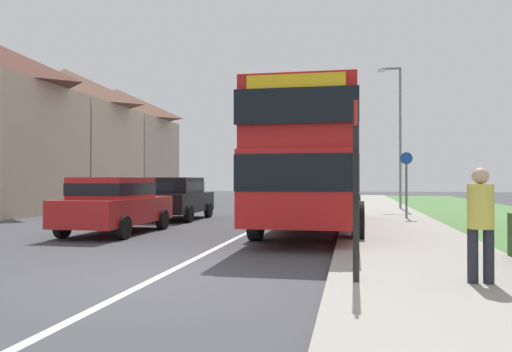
{
  "coord_description": "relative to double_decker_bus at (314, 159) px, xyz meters",
  "views": [
    {
      "loc": [
        2.96,
        -7.09,
        1.5
      ],
      "look_at": [
        0.73,
        4.36,
        1.6
      ],
      "focal_mm": 34.98,
      "sensor_mm": 36.0,
      "label": 1
    }
  ],
  "objects": [
    {
      "name": "pavement_near_side",
      "position": [
        2.37,
        -1.93,
        -2.08
      ],
      "size": [
        3.2,
        68.0,
        0.12
      ],
      "primitive_type": "cube",
      "color": "#9E998E",
      "rests_on": "ground_plane"
    },
    {
      "name": "pedestrian_at_stop",
      "position": [
        2.82,
        -7.88,
        -1.17
      ],
      "size": [
        0.34,
        0.34,
        1.67
      ],
      "color": "#23232D",
      "rests_on": "ground_plane"
    },
    {
      "name": "house_terrace_far_side",
      "position": [
        -15.19,
        10.98,
        1.82
      ],
      "size": [
        7.03,
        19.27,
        7.92
      ],
      "color": "#C1A88E",
      "rests_on": "ground_plane"
    },
    {
      "name": "lane_marking_centre",
      "position": [
        -1.83,
        0.07,
        -2.14
      ],
      "size": [
        0.14,
        60.0,
        0.01
      ],
      "primitive_type": "cube",
      "color": "silver",
      "rests_on": "ground_plane"
    },
    {
      "name": "double_decker_bus",
      "position": [
        0.0,
        0.0,
        0.0
      ],
      "size": [
        2.8,
        10.23,
        3.7
      ],
      "color": "red",
      "rests_on": "ground_plane"
    },
    {
      "name": "parked_car_black",
      "position": [
        -5.44,
        3.0,
        -1.26
      ],
      "size": [
        1.92,
        3.94,
        1.6
      ],
      "color": "black",
      "rests_on": "ground_plane"
    },
    {
      "name": "street_lamp_mid",
      "position": [
        3.33,
        10.35,
        1.93
      ],
      "size": [
        1.14,
        0.2,
        7.06
      ],
      "color": "slate",
      "rests_on": "ground_plane"
    },
    {
      "name": "parked_car_red",
      "position": [
        -5.4,
        -2.08,
        -1.27
      ],
      "size": [
        1.9,
        4.25,
        1.57
      ],
      "color": "#B21E1E",
      "rests_on": "ground_plane"
    },
    {
      "name": "ground_plane",
      "position": [
        -1.83,
        -7.93,
        -2.14
      ],
      "size": [
        120.0,
        120.0,
        0.0
      ],
      "primitive_type": "plane",
      "color": "#424247"
    },
    {
      "name": "cycle_route_sign",
      "position": [
        3.05,
        3.8,
        -0.71
      ],
      "size": [
        0.44,
        0.08,
        2.52
      ],
      "color": "slate",
      "rests_on": "ground_plane"
    },
    {
      "name": "bus_stop_sign",
      "position": [
        1.17,
        -8.09,
        -0.6
      ],
      "size": [
        0.09,
        0.52,
        2.6
      ],
      "color": "black",
      "rests_on": "ground_plane"
    }
  ]
}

